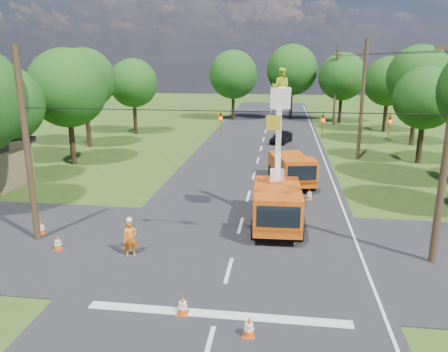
# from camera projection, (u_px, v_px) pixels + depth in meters

# --- Properties ---
(ground) EXTENTS (140.00, 140.00, 0.00)m
(ground) POSITION_uv_depth(u_px,v_px,m) (258.00, 161.00, 36.97)
(ground) COLOR #314C17
(ground) RESTS_ON ground
(road_main) EXTENTS (12.00, 100.00, 0.06)m
(road_main) POSITION_uv_depth(u_px,v_px,m) (258.00, 161.00, 36.97)
(road_main) COLOR black
(road_main) RESTS_ON ground
(road_cross) EXTENTS (56.00, 10.00, 0.07)m
(road_cross) POSITION_uv_depth(u_px,v_px,m) (234.00, 251.00, 19.75)
(road_cross) COLOR black
(road_cross) RESTS_ON ground
(stop_bar) EXTENTS (9.00, 0.45, 0.02)m
(stop_bar) POSITION_uv_depth(u_px,v_px,m) (217.00, 316.00, 14.78)
(stop_bar) COLOR silver
(stop_bar) RESTS_ON ground
(edge_line) EXTENTS (0.12, 90.00, 0.02)m
(edge_line) POSITION_uv_depth(u_px,v_px,m) (325.00, 163.00, 36.24)
(edge_line) COLOR silver
(edge_line) RESTS_ON ground
(bucket_truck) EXTENTS (2.65, 6.27, 7.98)m
(bucket_truck) POSITION_uv_depth(u_px,v_px,m) (277.00, 195.00, 22.23)
(bucket_truck) COLOR #CB5F0E
(bucket_truck) RESTS_ON ground
(second_truck) EXTENTS (3.33, 6.15, 2.19)m
(second_truck) POSITION_uv_depth(u_px,v_px,m) (292.00, 168.00, 29.83)
(second_truck) COLOR #CB5F0E
(second_truck) RESTS_ON ground
(ground_worker) EXTENTS (0.72, 0.61, 1.67)m
(ground_worker) POSITION_uv_depth(u_px,v_px,m) (130.00, 238.00, 19.00)
(ground_worker) COLOR orange
(ground_worker) RESTS_ON ground
(distant_car) EXTENTS (2.61, 4.07, 1.29)m
(distant_car) POSITION_uv_depth(u_px,v_px,m) (281.00, 137.00, 44.53)
(distant_car) COLOR black
(distant_car) RESTS_ON ground
(traffic_cone_0) EXTENTS (0.38, 0.38, 0.71)m
(traffic_cone_0) POSITION_uv_depth(u_px,v_px,m) (183.00, 305.00, 14.74)
(traffic_cone_0) COLOR #DE490B
(traffic_cone_0) RESTS_ON ground
(traffic_cone_1) EXTENTS (0.38, 0.38, 0.71)m
(traffic_cone_1) POSITION_uv_depth(u_px,v_px,m) (249.00, 327.00, 13.56)
(traffic_cone_1) COLOR #DE490B
(traffic_cone_1) RESTS_ON ground
(traffic_cone_2) EXTENTS (0.38, 0.38, 0.71)m
(traffic_cone_2) POSITION_uv_depth(u_px,v_px,m) (274.00, 200.00, 25.64)
(traffic_cone_2) COLOR #DE490B
(traffic_cone_2) RESTS_ON ground
(traffic_cone_3) EXTENTS (0.38, 0.38, 0.71)m
(traffic_cone_3) POSITION_uv_depth(u_px,v_px,m) (309.00, 194.00, 26.71)
(traffic_cone_3) COLOR #DE490B
(traffic_cone_3) RESTS_ON ground
(traffic_cone_4) EXTENTS (0.38, 0.38, 0.71)m
(traffic_cone_4) POSITION_uv_depth(u_px,v_px,m) (127.00, 240.00, 19.98)
(traffic_cone_4) COLOR #DE490B
(traffic_cone_4) RESTS_ON ground
(traffic_cone_5) EXTENTS (0.38, 0.38, 0.71)m
(traffic_cone_5) POSITION_uv_depth(u_px,v_px,m) (58.00, 243.00, 19.72)
(traffic_cone_5) COLOR #DE490B
(traffic_cone_5) RESTS_ON ground
(traffic_cone_6) EXTENTS (0.38, 0.38, 0.71)m
(traffic_cone_6) POSITION_uv_depth(u_px,v_px,m) (41.00, 228.00, 21.49)
(traffic_cone_6) COLOR #DE490B
(traffic_cone_6) RESTS_ON ground
(traffic_cone_7) EXTENTS (0.38, 0.38, 0.71)m
(traffic_cone_7) POSITION_uv_depth(u_px,v_px,m) (295.00, 166.00, 33.57)
(traffic_cone_7) COLOR #DE490B
(traffic_cone_7) RESTS_ON ground
(pole_right_near) EXTENTS (1.80, 0.30, 10.00)m
(pole_right_near) POSITION_uv_depth(u_px,v_px,m) (447.00, 145.00, 17.31)
(pole_right_near) COLOR #4C3823
(pole_right_near) RESTS_ON ground
(pole_right_mid) EXTENTS (1.80, 0.30, 10.00)m
(pole_right_mid) POSITION_uv_depth(u_px,v_px,m) (362.00, 99.00, 36.44)
(pole_right_mid) COLOR #4C3823
(pole_right_mid) RESTS_ON ground
(pole_right_far) EXTENTS (1.80, 0.30, 10.00)m
(pole_right_far) POSITION_uv_depth(u_px,v_px,m) (336.00, 85.00, 55.57)
(pole_right_far) COLOR #4C3823
(pole_right_far) RESTS_ON ground
(pole_left) EXTENTS (0.30, 0.30, 9.00)m
(pole_left) POSITION_uv_depth(u_px,v_px,m) (27.00, 148.00, 19.81)
(pole_left) COLOR #4C3823
(pole_left) RESTS_ON ground
(signal_span) EXTENTS (18.00, 0.29, 1.07)m
(signal_span) POSITION_uv_depth(u_px,v_px,m) (289.00, 122.00, 17.92)
(signal_span) COLOR black
(signal_span) RESTS_ON ground
(tree_left_c) EXTENTS (5.20, 5.20, 8.06)m
(tree_left_c) POSITION_uv_depth(u_px,v_px,m) (4.00, 104.00, 29.07)
(tree_left_c) COLOR #382616
(tree_left_c) RESTS_ON ground
(tree_left_d) EXTENTS (6.20, 6.20, 9.24)m
(tree_left_d) POSITION_uv_depth(u_px,v_px,m) (67.00, 88.00, 34.44)
(tree_left_d) COLOR #382616
(tree_left_d) RESTS_ON ground
(tree_left_e) EXTENTS (5.80, 5.80, 9.41)m
(tree_left_e) POSITION_uv_depth(u_px,v_px,m) (84.00, 79.00, 41.27)
(tree_left_e) COLOR #382616
(tree_left_e) RESTS_ON ground
(tree_left_f) EXTENTS (5.40, 5.40, 8.40)m
(tree_left_f) POSITION_uv_depth(u_px,v_px,m) (133.00, 83.00, 48.87)
(tree_left_f) COLOR #382616
(tree_left_f) RESTS_ON ground
(tree_right_c) EXTENTS (5.00, 5.00, 7.83)m
(tree_right_c) POSITION_uv_depth(u_px,v_px,m) (425.00, 98.00, 34.82)
(tree_right_c) COLOR #382616
(tree_right_c) RESTS_ON ground
(tree_right_d) EXTENTS (6.00, 6.00, 9.70)m
(tree_right_d) POSITION_uv_depth(u_px,v_px,m) (419.00, 77.00, 41.90)
(tree_right_d) COLOR #382616
(tree_right_d) RESTS_ON ground
(tree_right_e) EXTENTS (5.60, 5.60, 8.63)m
(tree_right_e) POSITION_uv_depth(u_px,v_px,m) (388.00, 82.00, 49.91)
(tree_right_e) COLOR #382616
(tree_right_e) RESTS_ON ground
(tree_far_a) EXTENTS (6.60, 6.60, 9.50)m
(tree_far_a) POSITION_uv_depth(u_px,v_px,m) (233.00, 75.00, 59.90)
(tree_far_a) COLOR #382616
(tree_far_a) RESTS_ON ground
(tree_far_b) EXTENTS (7.00, 7.00, 10.32)m
(tree_far_b) POSITION_uv_depth(u_px,v_px,m) (292.00, 70.00, 60.61)
(tree_far_b) COLOR #382616
(tree_far_b) RESTS_ON ground
(tree_far_c) EXTENTS (6.20, 6.20, 9.18)m
(tree_far_c) POSITION_uv_depth(u_px,v_px,m) (342.00, 77.00, 57.10)
(tree_far_c) COLOR #382616
(tree_far_c) RESTS_ON ground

